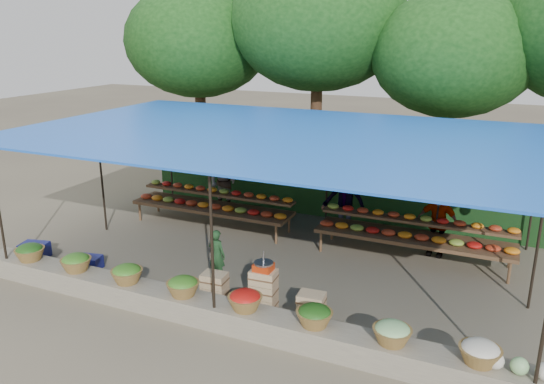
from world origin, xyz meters
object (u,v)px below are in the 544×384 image
at_px(crate_counter, 262,294).
at_px(weighing_scale, 264,266).
at_px(vendor_seated, 217,255).
at_px(blue_crate_back, 90,263).
at_px(blue_crate_front, 35,250).

height_order(crate_counter, weighing_scale, weighing_scale).
relative_size(weighing_scale, vendor_seated, 0.34).
distance_m(weighing_scale, vendor_seated, 1.57).
relative_size(crate_counter, blue_crate_back, 5.02).
height_order(vendor_seated, blue_crate_back, vendor_seated).
xyz_separation_m(weighing_scale, blue_crate_back, (-4.03, 0.05, -0.71)).
xyz_separation_m(blue_crate_front, blue_crate_back, (1.51, 0.04, -0.03)).
bearing_deg(blue_crate_front, blue_crate_back, -11.76).
height_order(crate_counter, blue_crate_front, crate_counter).
distance_m(weighing_scale, blue_crate_back, 4.10).
xyz_separation_m(vendor_seated, blue_crate_front, (-4.19, -0.71, -0.36)).
relative_size(weighing_scale, blue_crate_back, 0.77).
bearing_deg(blue_crate_back, blue_crate_front, 169.79).
bearing_deg(crate_counter, blue_crate_front, 179.96).
bearing_deg(weighing_scale, crate_counter, 180.00).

